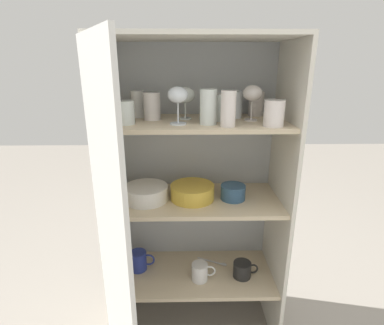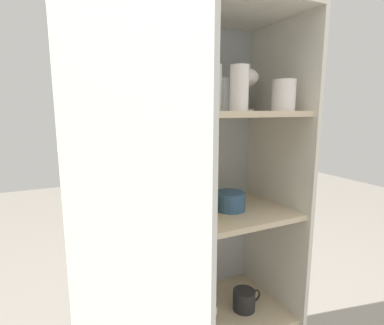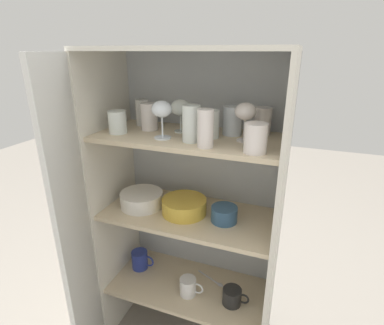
% 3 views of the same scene
% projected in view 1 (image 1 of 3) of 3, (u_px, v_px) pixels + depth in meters
% --- Properties ---
extents(cupboard_back_panel, '(0.83, 0.02, 1.48)m').
position_uv_depth(cupboard_back_panel, '(195.00, 186.00, 1.64)').
color(cupboard_back_panel, '#B2B7BC').
rests_on(cupboard_back_panel, ground_plane).
extents(cupboard_side_left, '(0.02, 0.41, 1.48)m').
position_uv_depth(cupboard_side_left, '(113.00, 203.00, 1.45)').
color(cupboard_side_left, silver).
rests_on(cupboard_side_left, ground_plane).
extents(cupboard_side_right, '(0.02, 0.41, 1.48)m').
position_uv_depth(cupboard_side_right, '(279.00, 201.00, 1.47)').
color(cupboard_side_right, silver).
rests_on(cupboard_side_right, ground_plane).
extents(cupboard_top_panel, '(0.83, 0.41, 0.02)m').
position_uv_depth(cupboard_top_panel, '(197.00, 36.00, 1.22)').
color(cupboard_top_panel, silver).
rests_on(cupboard_top_panel, cupboard_side_left).
extents(shelf_board_lower, '(0.79, 0.37, 0.02)m').
position_uv_depth(shelf_board_lower, '(196.00, 274.00, 1.59)').
color(shelf_board_lower, beige).
extents(shelf_board_middle, '(0.79, 0.37, 0.02)m').
position_uv_depth(shelf_board_middle, '(196.00, 200.00, 1.46)').
color(shelf_board_middle, beige).
extents(shelf_board_upper, '(0.79, 0.37, 0.02)m').
position_uv_depth(shelf_board_upper, '(197.00, 123.00, 1.33)').
color(shelf_board_upper, beige).
extents(cupboard_door, '(0.21, 0.37, 1.48)m').
position_uv_depth(cupboard_door, '(113.00, 250.00, 1.09)').
color(cupboard_door, silver).
rests_on(cupboard_door, ground_plane).
extents(tumbler_glass_0, '(0.08, 0.08, 0.12)m').
position_uv_depth(tumbler_glass_0, '(152.00, 106.00, 1.34)').
color(tumbler_glass_0, silver).
rests_on(tumbler_glass_0, shelf_board_upper).
extents(tumbler_glass_1, '(0.08, 0.08, 0.10)m').
position_uv_depth(tumbler_glass_1, '(125.00, 113.00, 1.24)').
color(tumbler_glass_1, white).
rests_on(tumbler_glass_1, shelf_board_upper).
extents(tumbler_glass_2, '(0.08, 0.08, 0.12)m').
position_uv_depth(tumbler_glass_2, '(233.00, 104.00, 1.39)').
color(tumbler_glass_2, white).
rests_on(tumbler_glass_2, shelf_board_upper).
extents(tumbler_glass_3, '(0.07, 0.07, 0.11)m').
position_uv_depth(tumbler_glass_3, '(220.00, 108.00, 1.31)').
color(tumbler_glass_3, white).
rests_on(tumbler_glass_3, shelf_board_upper).
extents(tumbler_glass_4, '(0.06, 0.06, 0.12)m').
position_uv_depth(tumbler_glass_4, '(138.00, 104.00, 1.40)').
color(tumbler_glass_4, white).
rests_on(tumbler_glass_4, shelf_board_upper).
extents(tumbler_glass_5, '(0.06, 0.06, 0.14)m').
position_uv_depth(tumbler_glass_5, '(228.00, 109.00, 1.19)').
color(tumbler_glass_5, silver).
rests_on(tumbler_glass_5, shelf_board_upper).
extents(tumbler_glass_6, '(0.07, 0.07, 0.12)m').
position_uv_depth(tumbler_glass_6, '(256.00, 104.00, 1.44)').
color(tumbler_glass_6, silver).
rests_on(tumbler_glass_6, shelf_board_upper).
extents(tumbler_glass_7, '(0.07, 0.07, 0.14)m').
position_uv_depth(tumbler_glass_7, '(208.00, 107.00, 1.23)').
color(tumbler_glass_7, white).
rests_on(tumbler_glass_7, shelf_board_upper).
extents(tumbler_glass_8, '(0.08, 0.08, 0.11)m').
position_uv_depth(tumbler_glass_8, '(274.00, 113.00, 1.20)').
color(tumbler_glass_8, silver).
rests_on(tumbler_glass_8, shelf_board_upper).
extents(wine_glass_0, '(0.09, 0.09, 0.14)m').
position_uv_depth(wine_glass_0, '(185.00, 96.00, 1.34)').
color(wine_glass_0, white).
rests_on(wine_glass_0, shelf_board_upper).
extents(wine_glass_1, '(0.08, 0.08, 0.15)m').
position_uv_depth(wine_glass_1, '(252.00, 94.00, 1.29)').
color(wine_glass_1, silver).
rests_on(wine_glass_1, shelf_board_upper).
extents(wine_glass_2, '(0.08, 0.08, 0.16)m').
position_uv_depth(wine_glass_2, '(178.00, 97.00, 1.22)').
color(wine_glass_2, white).
rests_on(wine_glass_2, shelf_board_upper).
extents(plate_stack_white, '(0.21, 0.21, 0.07)m').
position_uv_depth(plate_stack_white, '(146.00, 193.00, 1.42)').
color(plate_stack_white, white).
rests_on(plate_stack_white, shelf_board_middle).
extents(mixing_bowl_large, '(0.21, 0.21, 0.07)m').
position_uv_depth(mixing_bowl_large, '(192.00, 191.00, 1.43)').
color(mixing_bowl_large, gold).
rests_on(mixing_bowl_large, shelf_board_middle).
extents(serving_bowl_small, '(0.12, 0.12, 0.07)m').
position_uv_depth(serving_bowl_small, '(233.00, 192.00, 1.43)').
color(serving_bowl_small, '#33567A').
rests_on(serving_bowl_small, shelf_board_middle).
extents(coffee_mug_primary, '(0.13, 0.09, 0.08)m').
position_uv_depth(coffee_mug_primary, '(242.00, 270.00, 1.55)').
color(coffee_mug_primary, black).
rests_on(coffee_mug_primary, shelf_board_lower).
extents(coffee_mug_extra_1, '(0.12, 0.08, 0.09)m').
position_uv_depth(coffee_mug_extra_1, '(200.00, 272.00, 1.52)').
color(coffee_mug_extra_1, white).
rests_on(coffee_mug_extra_1, shelf_board_lower).
extents(coffee_mug_extra_2, '(0.13, 0.09, 0.10)m').
position_uv_depth(coffee_mug_extra_2, '(139.00, 261.00, 1.60)').
color(coffee_mug_extra_2, '#283893').
rests_on(coffee_mug_extra_2, shelf_board_lower).
extents(serving_spoon, '(0.16, 0.08, 0.01)m').
position_uv_depth(serving_spoon, '(215.00, 262.00, 1.66)').
color(serving_spoon, silver).
rests_on(serving_spoon, shelf_board_lower).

